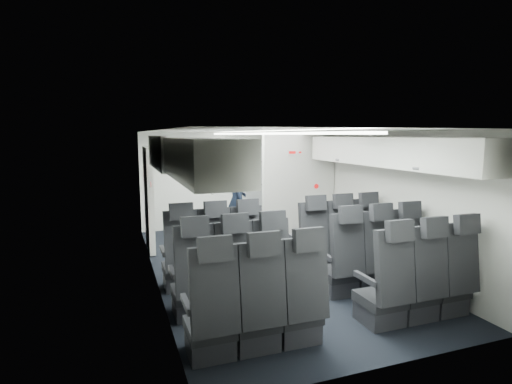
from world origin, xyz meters
TOP-DOWN VIEW (x-y plane):
  - cabin_shell at (0.00, 0.00)m, footprint 3.41×6.01m
  - seat_row_front at (-0.00, -0.53)m, footprint 3.33×0.56m
  - seat_row_mid at (-0.00, -1.43)m, footprint 3.33×0.56m
  - seat_row_rear at (-0.00, -2.33)m, footprint 3.33×0.56m
  - overhead_bin_left_rear at (-1.40, -2.00)m, footprint 0.53×1.80m
  - overhead_bin_left_front_open at (-1.44, -0.25)m, footprint 0.64×1.70m
  - overhead_bin_right_rear at (1.40, -2.00)m, footprint 0.53×1.80m
  - overhead_bin_right_front at (1.40, -0.25)m, footprint 0.53×1.70m
  - bulkhead_partition at (0.98, 0.80)m, footprint 1.40×0.15m
  - galley_unit at (0.95, 2.72)m, footprint 0.85×0.52m
  - boarding_door at (-1.64, 1.55)m, footprint 0.12×1.27m
  - flight_attendant at (0.07, 1.74)m, footprint 0.46×0.63m
  - carry_on_bag at (-1.36, -0.61)m, footprint 0.43×0.34m
  - papers at (0.26, 1.69)m, footprint 0.20×0.05m

SIDE VIEW (x-z plane):
  - seat_row_front at x=0.00m, z-range -0.21..1.02m
  - seat_row_mid at x=0.00m, z-range -0.21..1.02m
  - seat_row_rear at x=0.00m, z-range -0.21..1.02m
  - flight_attendant at x=0.07m, z-range 0.00..1.61m
  - galley_unit at x=0.95m, z-range 0.00..1.90m
  - boarding_door at x=-1.64m, z-range 0.02..1.88m
  - papers at x=0.26m, z-range 0.98..1.12m
  - bulkhead_partition at x=0.98m, z-range 0.01..2.14m
  - cabin_shell at x=0.00m, z-range 0.04..2.21m
  - overhead_bin_left_front_open at x=-1.44m, z-range 1.38..2.10m
  - carry_on_bag at x=-1.36m, z-range 1.65..1.89m
  - overhead_bin_right_front at x=1.40m, z-range 1.66..2.06m
  - overhead_bin_left_rear at x=-1.40m, z-range 1.66..2.06m
  - overhead_bin_right_rear at x=1.40m, z-range 1.66..2.06m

